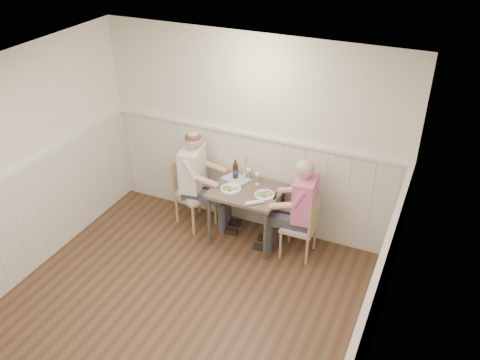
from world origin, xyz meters
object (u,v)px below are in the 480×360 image
Objects in this scene: dining_table at (247,197)px; chair_left at (193,190)px; chair_right at (303,224)px; beer_bottle at (235,170)px; diner_cream at (197,187)px; man_in_pink at (300,216)px; grass_vase at (245,168)px.

chair_left is at bearing 175.05° from dining_table.
chair_right is 3.20× the size of beer_bottle.
dining_table is 0.74m from diner_cream.
man_in_pink reaches higher than grass_vase.
chair_left is at bearing 177.18° from man_in_pink.
chair_right is 1.58m from chair_left.
beer_bottle is (-0.97, 0.21, 0.30)m from man_in_pink.
dining_table is 0.83m from chair_left.
diner_cream reaches higher than beer_bottle.
diner_cream is 0.59m from beer_bottle.
diner_cream is 4.02× the size of grass_vase.
man_in_pink is 0.96× the size of diner_cream.
grass_vase is (0.68, 0.18, 0.40)m from chair_left.
chair_right is 0.62× the size of man_in_pink.
man_in_pink is 1.45m from diner_cream.
man_in_pink reaches higher than beer_bottle.
grass_vase is at bearing 19.56° from diner_cream.
dining_table is 2.47× the size of grass_vase.
man_in_pink is at bearing -0.39° from dining_table.
chair_left reaches higher than dining_table.
diner_cream reaches higher than dining_table.
beer_bottle is at bearing 139.89° from dining_table.
grass_vase is at bearing 163.27° from man_in_pink.
grass_vase is (-0.86, 0.26, 0.34)m from man_in_pink.
dining_table is 0.39m from grass_vase.
chair_right is 1.11m from beer_bottle.
chair_left is 0.66× the size of diner_cream.
chair_right is 0.59× the size of diner_cream.
chair_left is at bearing -165.01° from grass_vase.
grass_vase is at bearing 21.13° from beer_bottle.
man_in_pink reaches higher than chair_left.
beer_bottle is at bearing -158.87° from grass_vase.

